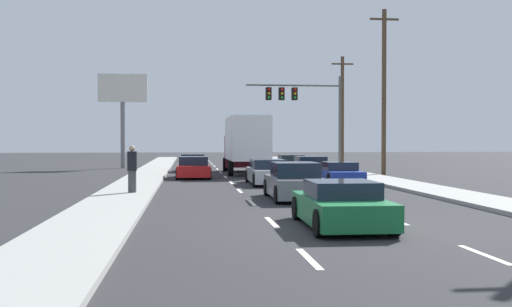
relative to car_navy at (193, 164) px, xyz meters
The scene contains 18 objects.
ground_plane 4.57m from the car_navy, 37.64° to the right, with size 140.00×140.00×0.00m, color #2B2B2D.
sidewalk_right 12.65m from the car_navy, 37.93° to the right, with size 2.26×80.00×0.14m, color #9E9E99.
sidewalk_left 8.27m from the car_navy, 109.75° to the right, with size 2.26×80.00×0.14m, color #9E9E99.
lane_markings 7.46m from the car_navy, 61.14° to the right, with size 3.54×62.00×0.01m.
car_navy is the anchor object (origin of this frame).
car_red 7.36m from the car_navy, 90.12° to the right, with size 1.97×4.20×1.25m.
box_truck 5.06m from the car_navy, 45.10° to the right, with size 2.58×8.80×3.67m.
car_silver 13.24m from the car_navy, 74.13° to the right, with size 1.88×4.61×1.24m.
car_gray 20.75m from the car_navy, 79.98° to the right, with size 1.97×4.27×1.37m.
car_green 27.88m from the car_navy, 82.80° to the right, with size 1.98×4.18×1.17m.
car_yellow 7.00m from the car_navy, ahead, with size 1.99×4.48×1.16m.
car_black 9.66m from the car_navy, 43.33° to the right, with size 1.97×4.61×1.22m.
car_blue 14.82m from the car_navy, 60.99° to the right, with size 1.89×4.23×1.11m.
traffic_signal_mast 9.77m from the car_navy, 20.36° to the left, with size 7.36×0.69×7.12m.
utility_pole_mid 14.12m from the car_navy, 28.75° to the right, with size 1.80×0.28×10.22m.
utility_pole_far 14.10m from the car_navy, 25.09° to the left, with size 1.80×0.28×9.01m.
roadside_billboard 9.22m from the car_navy, 132.91° to the left, with size 3.82×0.36×7.40m.
pedestrian_near_corner 18.58m from the car_navy, 97.74° to the right, with size 0.38×0.38×1.84m.
Camera 1 is at (-3.91, -14.63, 2.18)m, focal length 42.32 mm.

